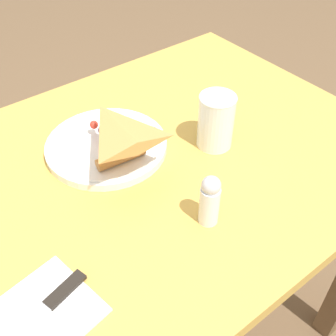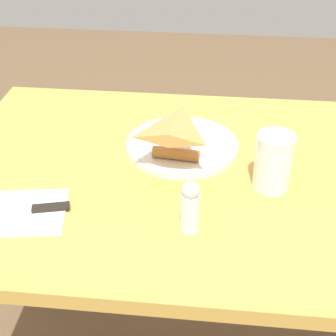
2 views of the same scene
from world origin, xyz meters
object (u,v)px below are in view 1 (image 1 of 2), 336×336
Objects in this scene: plate_pizza at (106,144)px; butter_knife at (40,313)px; dining_table at (143,207)px; milk_glass at (216,123)px; napkin_folded at (36,320)px; salt_shaker at (210,200)px.

butter_knife is at bearing 43.70° from plate_pizza.
dining_table is 8.94× the size of milk_glass.
dining_table is 0.37m from napkin_folded.
napkin_folded is (0.30, 0.17, 0.12)m from dining_table.
dining_table is 10.23× the size of salt_shaker.
napkin_folded is 0.01m from butter_knife.
plate_pizza is 0.22m from milk_glass.
napkin_folded is (0.46, 0.14, -0.05)m from milk_glass.
dining_table is at bearing -149.95° from napkin_folded.
salt_shaker is (0.15, 0.15, -0.00)m from milk_glass.
napkin_folded is at bearing 30.05° from dining_table.
butter_knife is (0.27, 0.25, -0.01)m from plate_pizza.
milk_glass reaches higher than salt_shaker.
dining_table is 5.52× the size of napkin_folded.
milk_glass is 0.62× the size of napkin_folded.
milk_glass is (-0.16, 0.04, 0.17)m from dining_table.
milk_glass is at bearing 166.92° from dining_table.
salt_shaker is at bearing 162.87° from butter_knife.
plate_pizza is at bearing -73.64° from dining_table.
salt_shaker is at bearing 44.68° from milk_glass.
butter_knife reaches higher than dining_table.
butter_knife is at bearing 30.44° from dining_table.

